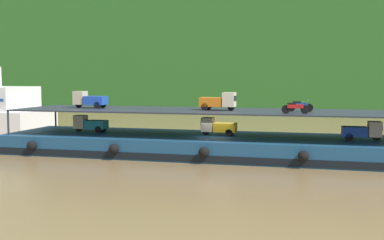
{
  "coord_description": "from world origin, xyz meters",
  "views": [
    {
      "loc": [
        7.85,
        -37.36,
        6.01
      ],
      "look_at": [
        -1.97,
        0.0,
        2.7
      ],
      "focal_mm": 46.45,
      "sensor_mm": 36.0,
      "label": 1
    }
  ],
  "objects_px": {
    "mini_truck_lower_stern": "(90,124)",
    "mini_truck_upper_mid": "(219,101)",
    "cargo_barge": "(216,146)",
    "mini_truck_lower_mid": "(362,131)",
    "motorcycle_upper_port": "(295,107)",
    "mini_truck_lower_aft": "(218,126)",
    "motorcycle_upper_centre": "(300,106)",
    "mini_truck_upper_stern": "(89,100)"
  },
  "relations": [
    {
      "from": "mini_truck_lower_stern",
      "to": "mini_truck_upper_mid",
      "type": "bearing_deg",
      "value": -0.45
    },
    {
      "from": "mini_truck_lower_stern",
      "to": "mini_truck_upper_mid",
      "type": "height_order",
      "value": "mini_truck_upper_mid"
    },
    {
      "from": "cargo_barge",
      "to": "mini_truck_lower_stern",
      "type": "height_order",
      "value": "mini_truck_lower_stern"
    },
    {
      "from": "mini_truck_lower_mid",
      "to": "motorcycle_upper_port",
      "type": "relative_size",
      "value": 1.47
    },
    {
      "from": "mini_truck_lower_aft",
      "to": "mini_truck_upper_mid",
      "type": "height_order",
      "value": "mini_truck_upper_mid"
    },
    {
      "from": "mini_truck_lower_stern",
      "to": "motorcycle_upper_centre",
      "type": "bearing_deg",
      "value": -0.46
    },
    {
      "from": "mini_truck_lower_aft",
      "to": "motorcycle_upper_port",
      "type": "height_order",
      "value": "motorcycle_upper_port"
    },
    {
      "from": "mini_truck_lower_stern",
      "to": "mini_truck_lower_mid",
      "type": "bearing_deg",
      "value": -0.17
    },
    {
      "from": "mini_truck_lower_stern",
      "to": "mini_truck_lower_aft",
      "type": "height_order",
      "value": "same"
    },
    {
      "from": "motorcycle_upper_port",
      "to": "motorcycle_upper_centre",
      "type": "height_order",
      "value": "same"
    },
    {
      "from": "mini_truck_lower_stern",
      "to": "mini_truck_lower_aft",
      "type": "distance_m",
      "value": 10.8
    },
    {
      "from": "motorcycle_upper_port",
      "to": "mini_truck_lower_aft",
      "type": "bearing_deg",
      "value": 155.78
    },
    {
      "from": "cargo_barge",
      "to": "mini_truck_lower_stern",
      "type": "bearing_deg",
      "value": 179.09
    },
    {
      "from": "mini_truck_lower_aft",
      "to": "motorcycle_upper_port",
      "type": "bearing_deg",
      "value": -24.22
    },
    {
      "from": "mini_truck_lower_stern",
      "to": "motorcycle_upper_centre",
      "type": "height_order",
      "value": "motorcycle_upper_centre"
    },
    {
      "from": "cargo_barge",
      "to": "motorcycle_upper_centre",
      "type": "xyz_separation_m",
      "value": [
        6.26,
        0.03,
        3.18
      ]
    },
    {
      "from": "cargo_barge",
      "to": "mini_truck_lower_mid",
      "type": "distance_m",
      "value": 10.79
    },
    {
      "from": "cargo_barge",
      "to": "mini_truck_upper_mid",
      "type": "distance_m",
      "value": 3.44
    },
    {
      "from": "mini_truck_lower_stern",
      "to": "mini_truck_upper_stern",
      "type": "relative_size",
      "value": 1.01
    },
    {
      "from": "cargo_barge",
      "to": "mini_truck_upper_mid",
      "type": "height_order",
      "value": "mini_truck_upper_mid"
    },
    {
      "from": "cargo_barge",
      "to": "mini_truck_lower_aft",
      "type": "distance_m",
      "value": 1.54
    },
    {
      "from": "mini_truck_lower_mid",
      "to": "mini_truck_upper_stern",
      "type": "xyz_separation_m",
      "value": [
        -21.48,
        0.06,
        2.0
      ]
    },
    {
      "from": "motorcycle_upper_centre",
      "to": "mini_truck_upper_mid",
      "type": "bearing_deg",
      "value": 179.51
    },
    {
      "from": "mini_truck_lower_stern",
      "to": "mini_truck_upper_stern",
      "type": "distance_m",
      "value": 2.0
    },
    {
      "from": "mini_truck_upper_stern",
      "to": "motorcycle_upper_centre",
      "type": "height_order",
      "value": "mini_truck_upper_stern"
    },
    {
      "from": "cargo_barge",
      "to": "motorcycle_upper_centre",
      "type": "height_order",
      "value": "motorcycle_upper_centre"
    },
    {
      "from": "mini_truck_lower_stern",
      "to": "motorcycle_upper_port",
      "type": "xyz_separation_m",
      "value": [
        16.81,
        -2.34,
        1.74
      ]
    },
    {
      "from": "mini_truck_lower_aft",
      "to": "mini_truck_lower_mid",
      "type": "distance_m",
      "value": 10.69
    },
    {
      "from": "mini_truck_upper_stern",
      "to": "motorcycle_upper_port",
      "type": "xyz_separation_m",
      "value": [
        16.82,
        -2.33,
        -0.26
      ]
    },
    {
      "from": "motorcycle_upper_port",
      "to": "motorcycle_upper_centre",
      "type": "xyz_separation_m",
      "value": [
        0.23,
        2.2,
        0.0
      ]
    },
    {
      "from": "mini_truck_lower_mid",
      "to": "mini_truck_upper_stern",
      "type": "distance_m",
      "value": 21.58
    },
    {
      "from": "motorcycle_upper_centre",
      "to": "mini_truck_lower_mid",
      "type": "bearing_deg",
      "value": 0.94
    },
    {
      "from": "cargo_barge",
      "to": "mini_truck_lower_mid",
      "type": "height_order",
      "value": "mini_truck_lower_mid"
    },
    {
      "from": "mini_truck_lower_mid",
      "to": "motorcycle_upper_centre",
      "type": "bearing_deg",
      "value": -179.06
    },
    {
      "from": "mini_truck_upper_mid",
      "to": "cargo_barge",
      "type": "bearing_deg",
      "value": -146.79
    },
    {
      "from": "mini_truck_lower_aft",
      "to": "motorcycle_upper_centre",
      "type": "relative_size",
      "value": 1.44
    },
    {
      "from": "mini_truck_upper_mid",
      "to": "motorcycle_upper_centre",
      "type": "xyz_separation_m",
      "value": [
        6.13,
        -0.05,
        -0.26
      ]
    },
    {
      "from": "mini_truck_lower_aft",
      "to": "mini_truck_upper_mid",
      "type": "bearing_deg",
      "value": -75.86
    },
    {
      "from": "cargo_barge",
      "to": "mini_truck_upper_stern",
      "type": "height_order",
      "value": "mini_truck_upper_stern"
    },
    {
      "from": "cargo_barge",
      "to": "mini_truck_upper_mid",
      "type": "relative_size",
      "value": 12.11
    },
    {
      "from": "motorcycle_upper_port",
      "to": "mini_truck_upper_stern",
      "type": "bearing_deg",
      "value": 172.11
    },
    {
      "from": "mini_truck_upper_stern",
      "to": "cargo_barge",
      "type": "bearing_deg",
      "value": -0.89
    }
  ]
}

